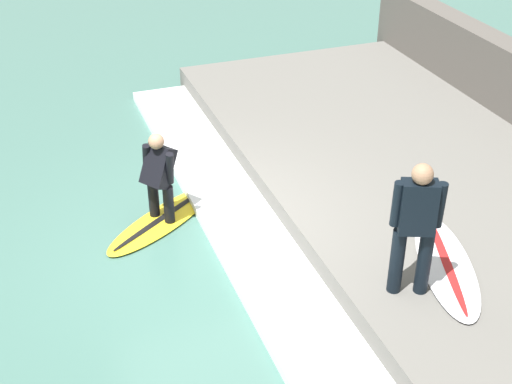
# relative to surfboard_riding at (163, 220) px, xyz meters

# --- Properties ---
(ground_plane) EXTENTS (28.00, 28.00, 0.00)m
(ground_plane) POSITION_rel_surfboard_riding_xyz_m (0.38, -0.79, -0.03)
(ground_plane) COLOR #426B60
(concrete_ledge) EXTENTS (4.40, 10.54, 0.40)m
(concrete_ledge) POSITION_rel_surfboard_riding_xyz_m (3.65, -0.79, 0.17)
(concrete_ledge) COLOR #66635E
(concrete_ledge) RESTS_ON ground_plane
(wave_foam_crest) EXTENTS (0.98, 10.01, 0.14)m
(wave_foam_crest) POSITION_rel_surfboard_riding_xyz_m (0.95, -0.79, 0.04)
(wave_foam_crest) COLOR white
(wave_foam_crest) RESTS_ON ground_plane
(surfboard_riding) EXTENTS (2.03, 1.66, 0.07)m
(surfboard_riding) POSITION_rel_surfboard_riding_xyz_m (0.00, 0.00, 0.00)
(surfboard_riding) COLOR yellow
(surfboard_riding) RESTS_ON ground_plane
(surfer_riding) EXTENTS (0.55, 0.54, 1.28)m
(surfer_riding) POSITION_rel_surfboard_riding_xyz_m (0.00, -0.00, 0.74)
(surfer_riding) COLOR black
(surfer_riding) RESTS_ON surfboard_riding
(surfer_waiting_near) EXTENTS (0.51, 0.38, 1.60)m
(surfer_waiting_near) POSITION_rel_surfboard_riding_xyz_m (2.10, -2.88, 1.27)
(surfer_waiting_near) COLOR black
(surfer_waiting_near) RESTS_ON concrete_ledge
(surfboard_waiting_near) EXTENTS (1.26, 2.14, 0.07)m
(surfboard_waiting_near) POSITION_rel_surfboard_riding_xyz_m (2.75, -2.65, 0.40)
(surfboard_waiting_near) COLOR silver
(surfboard_waiting_near) RESTS_ON concrete_ledge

